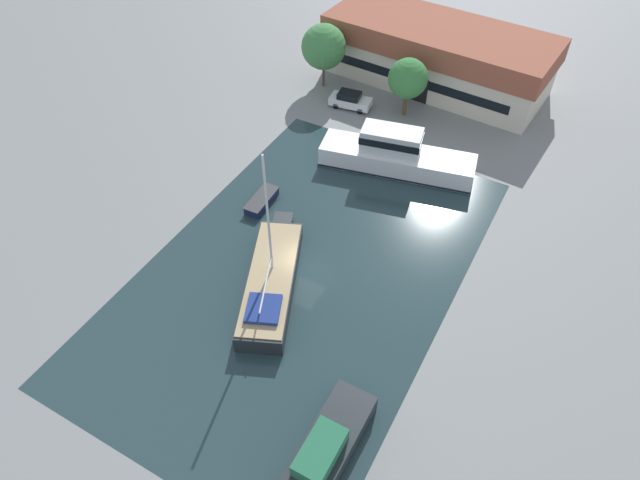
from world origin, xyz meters
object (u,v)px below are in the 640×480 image
Objects in this scene: quay_tree_by_water at (324,47)px; small_dinghy at (262,201)px; sailboat_moored at (272,280)px; warehouse_building at (438,55)px; cabin_boat at (324,453)px; parked_car at (350,100)px; quay_tree_near_building at (408,79)px; motor_cruiser at (395,155)px.

quay_tree_by_water is 19.82m from small_dinghy.
quay_tree_by_water is 28.11m from sailboat_moored.
warehouse_building is 25.87m from small_dinghy.
parked_car is at bearing 114.32° from cabin_boat.
warehouse_building reaches higher than small_dinghy.
quay_tree_near_building is 35.82m from cabin_boat.
sailboat_moored is at bearing 5.98° from parked_car.
sailboat_moored is (5.70, -23.64, -0.03)m from parked_car.
quay_tree_near_building reaches higher than parked_car.
warehouse_building is 42.66m from cabin_boat.
parked_car is 0.31× the size of motor_cruiser.
quay_tree_near_building is at bearing 5.45° from motor_cruiser.
motor_cruiser is 12.31m from small_dinghy.
warehouse_building is at bearing -3.74° from motor_cruiser.
small_dinghy is (-7.62, -9.61, -1.06)m from motor_cruiser.
cabin_boat is at bearing -68.48° from sailboat_moored.
parked_car is 10.45m from motor_cruiser.
cabin_boat reaches higher than small_dinghy.
warehouse_building is 1.95× the size of sailboat_moored.
quay_tree_near_building is 0.48× the size of sailboat_moored.
quay_tree_by_water is at bearing -126.27° from parked_car.
sailboat_moored is at bearing -88.89° from quay_tree_near_building.
warehouse_building is 10.54m from parked_car.
parked_car is (-5.58, -8.64, -2.29)m from warehouse_building.
cabin_boat is (9.28, -9.28, 0.11)m from sailboat_moored.
cabin_boat is at bearing -61.29° from quay_tree_by_water.
small_dinghy is at bearing 131.86° from cabin_boat.
warehouse_building reaches higher than parked_car.
motor_cruiser is at bearing 41.00° from parked_car.
quay_tree_by_water reaches higher than warehouse_building.
quay_tree_near_building reaches higher than cabin_boat.
quay_tree_near_building is at bearing -5.73° from quay_tree_by_water.
warehouse_building is at bearing 66.72° from sailboat_moored.
cabin_boat is at bearing 128.85° from small_dinghy.
quay_tree_near_building reaches higher than small_dinghy.
quay_tree_by_water reaches higher than quay_tree_near_building.
cabin_boat is at bearing -176.55° from motor_cruiser.
sailboat_moored is 16.88m from motor_cruiser.
cabin_boat is at bearing -72.91° from warehouse_building.
quay_tree_near_building is 18.95m from small_dinghy.
sailboat_moored is (0.12, -32.28, -2.32)m from warehouse_building.
warehouse_building is 4.06× the size of quay_tree_near_building.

